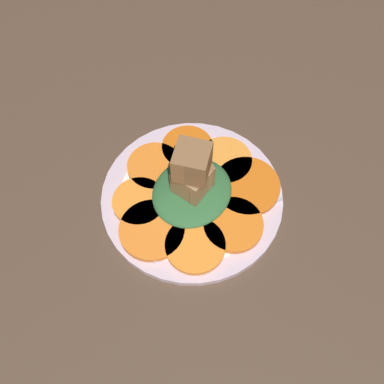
{
  "coord_description": "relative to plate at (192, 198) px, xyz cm",
  "views": [
    {
      "loc": [
        -24.47,
        -20.75,
        61.37
      ],
      "look_at": [
        0.0,
        0.0,
        4.1
      ],
      "focal_mm": 45.0,
      "sensor_mm": 36.0,
      "label": 1
    }
  ],
  "objects": [
    {
      "name": "fork",
      "position": [
        -1.72,
        -5.35,
        0.78
      ],
      "size": [
        18.6,
        9.35,
        0.4
      ],
      "rotation": [
        0.0,
        0.0,
        -0.41
      ],
      "color": "#B2B2B7",
      "rests_on": "plate"
    },
    {
      "name": "carrot_slice_5",
      "position": [
        5.47,
        5.5,
        0.99
      ],
      "size": [
        7.47,
        7.47,
        0.82
      ],
      "primitive_type": "cylinder",
      "color": "#D45F12",
      "rests_on": "plate"
    },
    {
      "name": "plate",
      "position": [
        0.0,
        0.0,
        0.0
      ],
      "size": [
        25.23,
        25.23,
        1.05
      ],
      "color": "silver",
      "rests_on": "table_slab"
    },
    {
      "name": "table_slab",
      "position": [
        0.0,
        0.0,
        -1.52
      ],
      "size": [
        120.0,
        120.0,
        2.0
      ],
      "primitive_type": "cube",
      "color": "#4C3828",
      "rests_on": "ground"
    },
    {
      "name": "carrot_slice_4",
      "position": [
        7.19,
        0.33,
        0.99
      ],
      "size": [
        7.89,
        7.89,
        0.82
      ],
      "primitive_type": "cylinder",
      "color": "orange",
      "rests_on": "plate"
    },
    {
      "name": "carrot_slice_6",
      "position": [
        0.24,
        6.97,
        0.99
      ],
      "size": [
        7.81,
        7.81,
        0.82
      ],
      "primitive_type": "cylinder",
      "color": "orange",
      "rests_on": "plate"
    },
    {
      "name": "carrot_slice_3",
      "position": [
        5.89,
        -5.0,
        0.99
      ],
      "size": [
        9.28,
        9.28,
        0.82
      ],
      "primitive_type": "cylinder",
      "color": "#D66014",
      "rests_on": "plate"
    },
    {
      "name": "carrot_slice_2",
      "position": [
        0.11,
        -7.19,
        0.99
      ],
      "size": [
        8.05,
        8.05,
        0.82
      ],
      "primitive_type": "cylinder",
      "color": "orange",
      "rests_on": "plate"
    },
    {
      "name": "carrot_slice_7",
      "position": [
        -5.57,
        4.76,
        0.99
      ],
      "size": [
        7.34,
        7.34,
        0.82
      ],
      "primitive_type": "cylinder",
      "color": "orange",
      "rests_on": "plate"
    },
    {
      "name": "center_pile",
      "position": [
        0.17,
        0.03,
        4.58
      ],
      "size": [
        11.53,
        10.38,
        10.71
      ],
      "color": "#2D6033",
      "rests_on": "plate"
    },
    {
      "name": "carrot_slice_0",
      "position": [
        -7.58,
        0.53,
        0.99
      ],
      "size": [
        8.77,
        8.77,
        0.82
      ],
      "primitive_type": "cylinder",
      "color": "orange",
      "rests_on": "plate"
    },
    {
      "name": "carrot_slice_1",
      "position": [
        -5.56,
        -5.26,
        0.99
      ],
      "size": [
        7.94,
        7.94,
        0.82
      ],
      "primitive_type": "cylinder",
      "color": "orange",
      "rests_on": "plate"
    }
  ]
}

